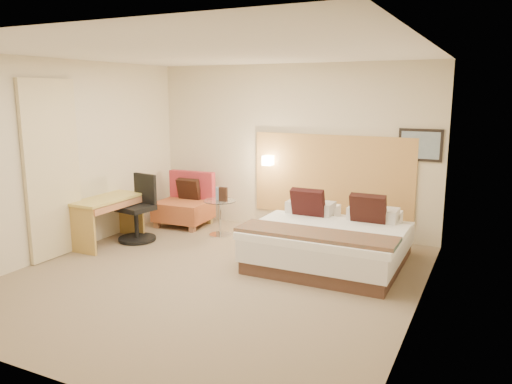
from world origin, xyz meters
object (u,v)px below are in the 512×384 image
at_px(lounge_chair, 186,204).
at_px(desk, 109,208).
at_px(bed, 331,241).
at_px(desk_chair, 139,214).
at_px(side_table, 220,216).

bearing_deg(lounge_chair, desk, -105.48).
bearing_deg(bed, desk_chair, -174.74).
bearing_deg(desk, desk_chair, 53.02).
distance_m(desk, desk_chair, 0.47).
relative_size(side_table, desk, 0.50).
xyz_separation_m(bed, side_table, (-1.98, 0.49, 0.01)).
height_order(side_table, desk, desk).
distance_m(bed, desk, 3.32).
bearing_deg(side_table, desk_chair, -142.61).
xyz_separation_m(side_table, desk, (-1.27, -1.12, 0.24)).
relative_size(side_table, desk_chair, 0.57).
bearing_deg(desk_chair, side_table, 37.39).
height_order(side_table, desk_chair, desk_chair).
bearing_deg(desk_chair, lounge_chair, 83.12).
xyz_separation_m(lounge_chair, desk, (-0.40, -1.44, 0.20)).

